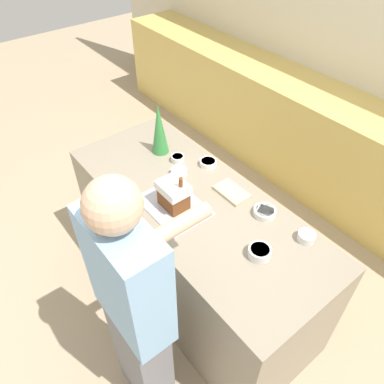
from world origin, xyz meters
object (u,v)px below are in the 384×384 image
(candy_bowl_far_right, at_px, (179,172))
(candy_bowl_center_rear, at_px, (265,212))
(decorative_tree, at_px, (159,129))
(candy_bowl_near_tray_left, at_px, (178,158))
(candy_bowl_behind_tray, at_px, (208,163))
(baking_tray, at_px, (174,206))
(person, at_px, (135,310))
(candy_bowl_far_left, at_px, (307,236))
(gingerbread_house, at_px, (174,194))
(candy_bowl_beside_tree, at_px, (260,252))
(cookbook, at_px, (232,192))

(candy_bowl_far_right, relative_size, candy_bowl_center_rear, 0.82)
(decorative_tree, xyz_separation_m, candy_bowl_near_tray_left, (0.16, 0.03, -0.16))
(decorative_tree, relative_size, candy_bowl_behind_tray, 3.23)
(baking_tray, height_order, person, person)
(candy_bowl_behind_tray, distance_m, candy_bowl_far_right, 0.22)
(baking_tray, height_order, decorative_tree, decorative_tree)
(candy_bowl_behind_tray, bearing_deg, baking_tray, -66.83)
(person, bearing_deg, candy_bowl_far_left, 75.61)
(baking_tray, height_order, gingerbread_house, gingerbread_house)
(candy_bowl_near_tray_left, xyz_separation_m, person, (0.76, -0.83, -0.07))
(decorative_tree, distance_m, candy_bowl_beside_tree, 1.10)
(candy_bowl_behind_tray, distance_m, candy_bowl_near_tray_left, 0.21)
(candy_bowl_behind_tray, distance_m, person, 1.13)
(candy_bowl_beside_tree, bearing_deg, candy_bowl_near_tray_left, 170.61)
(cookbook, height_order, person, person)
(candy_bowl_far_right, relative_size, person, 0.06)
(person, bearing_deg, baking_tray, 127.43)
(gingerbread_house, relative_size, candy_bowl_center_rear, 1.74)
(gingerbread_house, height_order, candy_bowl_center_rear, gingerbread_house)
(candy_bowl_beside_tree, xyz_separation_m, candy_bowl_near_tray_left, (-0.92, 0.15, -0.01))
(baking_tray, xyz_separation_m, person, (0.41, -0.54, -0.05))
(candy_bowl_behind_tray, height_order, cookbook, candy_bowl_behind_tray)
(baking_tray, bearing_deg, candy_bowl_far_right, 137.26)
(candy_bowl_near_tray_left, relative_size, candy_bowl_far_left, 0.93)
(decorative_tree, bearing_deg, candy_bowl_far_right, -10.14)
(candy_bowl_far_left, height_order, cookbook, candy_bowl_far_left)
(candy_bowl_far_left, xyz_separation_m, candy_bowl_center_rear, (-0.27, -0.04, -0.01))
(gingerbread_house, xyz_separation_m, candy_bowl_center_rear, (0.38, 0.38, -0.08))
(candy_bowl_far_left, bearing_deg, person, -104.39)
(candy_bowl_near_tray_left, height_order, person, person)
(baking_tray, xyz_separation_m, candy_bowl_far_right, (-0.22, 0.20, 0.02))
(gingerbread_house, bearing_deg, candy_bowl_center_rear, 44.56)
(candy_bowl_near_tray_left, bearing_deg, candy_bowl_beside_tree, -9.39)
(baking_tray, bearing_deg, decorative_tree, 153.25)
(gingerbread_house, distance_m, candy_bowl_behind_tray, 0.46)
(candy_bowl_beside_tree, bearing_deg, gingerbread_house, -166.94)
(decorative_tree, height_order, candy_bowl_near_tray_left, decorative_tree)
(baking_tray, bearing_deg, candy_bowl_near_tray_left, 140.42)
(candy_bowl_beside_tree, bearing_deg, candy_bowl_center_rear, 128.28)
(gingerbread_house, bearing_deg, candy_bowl_behind_tray, 113.22)
(candy_bowl_behind_tray, relative_size, candy_bowl_center_rear, 0.87)
(candy_bowl_beside_tree, xyz_separation_m, cookbook, (-0.45, 0.22, -0.02))
(gingerbread_house, xyz_separation_m, person, (0.41, -0.54, -0.15))
(gingerbread_house, height_order, cookbook, gingerbread_house)
(decorative_tree, bearing_deg, baking_tray, -26.75)
(candy_bowl_near_tray_left, relative_size, candy_bowl_far_right, 0.84)
(decorative_tree, xyz_separation_m, candy_bowl_beside_tree, (1.08, -0.12, -0.16))
(candy_bowl_behind_tray, xyz_separation_m, candy_bowl_center_rear, (0.56, -0.04, 0.00))
(candy_bowl_center_rear, height_order, cookbook, candy_bowl_center_rear)
(person, bearing_deg, candy_bowl_center_rear, 91.87)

